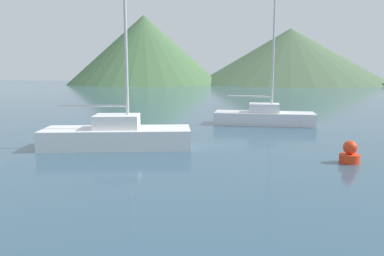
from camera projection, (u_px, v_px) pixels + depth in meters
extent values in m
cube|color=silver|center=(264.00, 118.00, 21.44)|extent=(5.67, 2.09, 0.71)
cube|color=silver|center=(264.00, 108.00, 21.35)|extent=(1.74, 1.36, 0.50)
cylinder|color=#BCBCC1|center=(273.00, 51.00, 20.80)|extent=(0.12, 0.12, 6.84)
cylinder|color=#BCBCC1|center=(250.00, 96.00, 21.41)|extent=(2.52, 0.21, 0.10)
cube|color=white|center=(117.00, 138.00, 14.94)|extent=(6.11, 3.51, 0.77)
cube|color=white|center=(117.00, 122.00, 14.84)|extent=(2.05, 1.80, 0.54)
cylinder|color=#BCBCC1|center=(125.00, 26.00, 14.32)|extent=(0.12, 0.12, 7.95)
cylinder|color=#BCBCC1|center=(94.00, 106.00, 14.71)|extent=(2.53, 0.83, 0.10)
cylinder|color=red|center=(349.00, 158.00, 12.41)|extent=(0.66, 0.66, 0.29)
sphere|color=red|center=(350.00, 147.00, 12.35)|extent=(0.46, 0.46, 0.46)
cone|color=#476B42|center=(144.00, 50.00, 91.92)|extent=(37.42, 37.42, 16.74)
cone|color=#4C6647|center=(290.00, 56.00, 94.15)|extent=(47.52, 47.52, 13.79)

